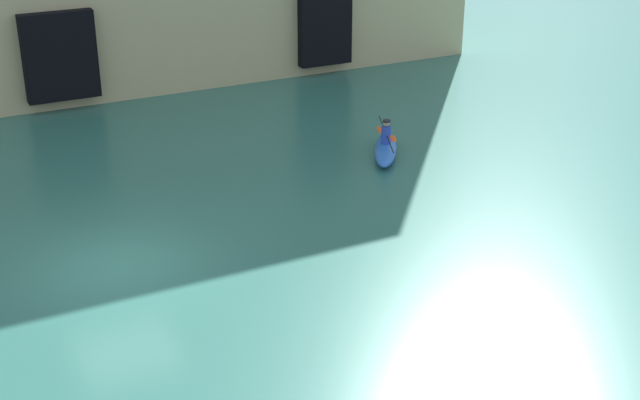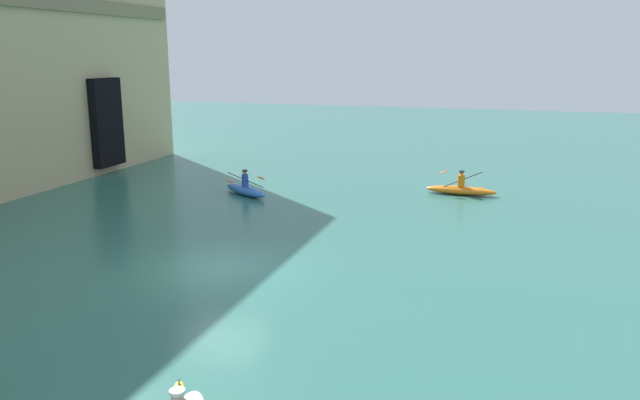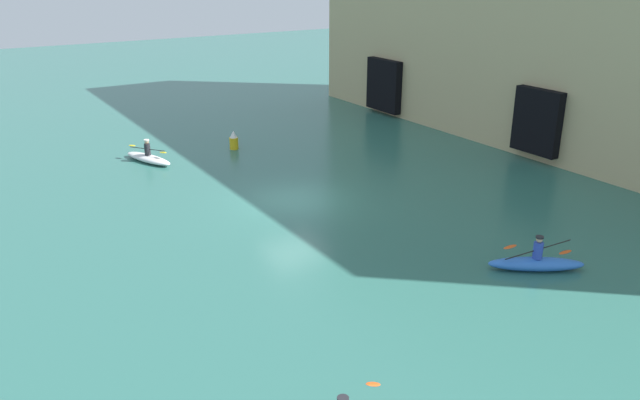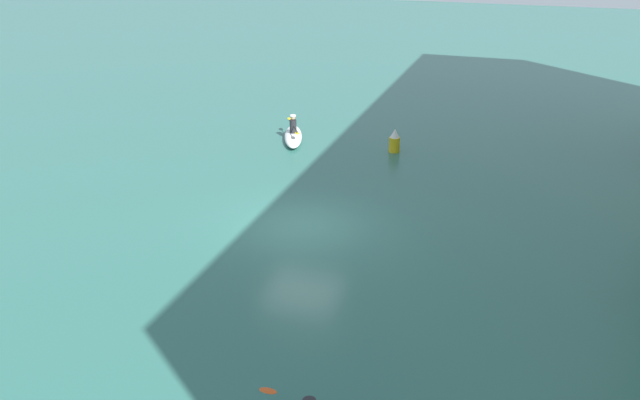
% 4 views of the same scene
% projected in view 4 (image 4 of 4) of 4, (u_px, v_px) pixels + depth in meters
% --- Properties ---
extents(ground_plane, '(120.00, 120.00, 0.00)m').
position_uv_depth(ground_plane, '(302.00, 226.00, 22.93)').
color(ground_plane, '#2D665B').
extents(kayak_white, '(3.29, 1.82, 1.15)m').
position_uv_depth(kayak_white, '(293.00, 136.00, 31.25)').
color(kayak_white, white).
rests_on(kayak_white, ground).
extents(marker_buoy, '(0.46, 0.46, 1.00)m').
position_uv_depth(marker_buoy, '(394.00, 141.00, 29.69)').
color(marker_buoy, yellow).
rests_on(marker_buoy, ground).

